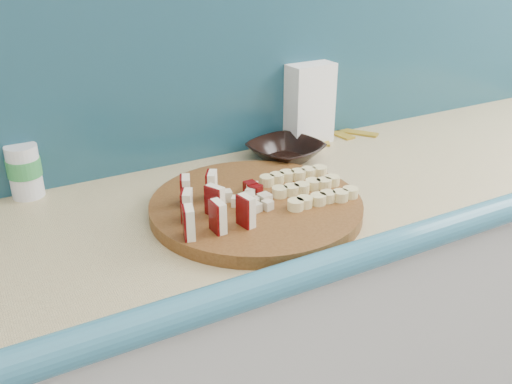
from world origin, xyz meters
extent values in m
cube|color=beige|center=(0.10, 1.50, 0.44)|extent=(2.20, 0.60, 0.88)
cube|color=tan|center=(0.10, 1.50, 0.90)|extent=(2.20, 0.60, 0.03)
cube|color=teal|center=(0.10, 1.20, 0.90)|extent=(2.20, 0.06, 0.03)
cube|color=teal|center=(0.10, 1.79, 1.16)|extent=(2.20, 0.02, 0.50)
cylinder|color=#4F2A11|center=(-0.06, 1.44, 0.92)|extent=(0.48, 0.48, 0.03)
cube|color=#FDEECA|center=(-0.24, 1.37, 0.97)|extent=(0.02, 0.04, 0.06)
cube|color=#4F0506|center=(-0.25, 1.37, 0.97)|extent=(0.01, 0.04, 0.06)
cube|color=#FDEECA|center=(-0.22, 1.43, 0.97)|extent=(0.02, 0.04, 0.06)
cube|color=#4F0506|center=(-0.23, 1.43, 0.97)|extent=(0.01, 0.04, 0.06)
cube|color=#FDEECA|center=(-0.20, 1.50, 0.97)|extent=(0.02, 0.04, 0.06)
cube|color=#4F0506|center=(-0.21, 1.50, 0.97)|extent=(0.01, 0.04, 0.06)
cube|color=#FDEECA|center=(-0.19, 1.36, 0.97)|extent=(0.02, 0.04, 0.06)
cube|color=#4F0506|center=(-0.20, 1.37, 0.97)|extent=(0.01, 0.04, 0.06)
cube|color=#FDEECA|center=(-0.16, 1.43, 0.97)|extent=(0.02, 0.04, 0.06)
cube|color=#4F0506|center=(-0.17, 1.43, 0.97)|extent=(0.01, 0.04, 0.06)
cube|color=#FDEECA|center=(-0.14, 1.49, 0.97)|extent=(0.02, 0.04, 0.06)
cube|color=#4F0506|center=(-0.15, 1.49, 0.97)|extent=(0.01, 0.04, 0.06)
cube|color=#FDEECA|center=(-0.13, 1.36, 0.97)|extent=(0.02, 0.04, 0.06)
cube|color=#4F0506|center=(-0.14, 1.36, 0.97)|extent=(0.01, 0.04, 0.06)
cube|color=beige|center=(-0.08, 1.45, 0.95)|extent=(0.02, 0.02, 0.02)
cube|color=beige|center=(-0.07, 1.45, 0.95)|extent=(0.02, 0.02, 0.02)
cube|color=#4F0506|center=(-0.07, 1.47, 0.95)|extent=(0.02, 0.02, 0.02)
cube|color=beige|center=(-0.09, 1.46, 0.95)|extent=(0.02, 0.02, 0.02)
cube|color=beige|center=(-0.09, 1.47, 0.95)|extent=(0.02, 0.02, 0.02)
cube|color=beige|center=(-0.11, 1.47, 0.95)|extent=(0.02, 0.02, 0.02)
cube|color=beige|center=(-0.10, 1.45, 0.95)|extent=(0.02, 0.02, 0.02)
cube|color=beige|center=(-0.11, 1.45, 0.95)|extent=(0.02, 0.02, 0.02)
cube|color=#4F0506|center=(-0.12, 1.43, 0.95)|extent=(0.02, 0.02, 0.02)
cube|color=beige|center=(-0.10, 1.43, 0.95)|extent=(0.02, 0.02, 0.02)
cube|color=beige|center=(-0.10, 1.42, 0.95)|extent=(0.02, 0.02, 0.02)
cube|color=beige|center=(-0.09, 1.44, 0.95)|extent=(0.02, 0.02, 0.02)
cube|color=beige|center=(-0.08, 1.43, 0.95)|extent=(0.02, 0.02, 0.02)
cube|color=beige|center=(-0.07, 1.43, 0.95)|extent=(0.02, 0.02, 0.02)
cylinder|color=beige|center=(-0.01, 1.37, 0.95)|extent=(0.03, 0.03, 0.02)
cylinder|color=beige|center=(0.01, 1.37, 0.95)|extent=(0.03, 0.03, 0.02)
cylinder|color=beige|center=(0.04, 1.37, 0.95)|extent=(0.03, 0.03, 0.02)
cylinder|color=beige|center=(0.07, 1.37, 0.95)|extent=(0.03, 0.03, 0.02)
cylinder|color=beige|center=(0.09, 1.37, 0.95)|extent=(0.03, 0.03, 0.02)
cylinder|color=beige|center=(0.12, 1.36, 0.95)|extent=(0.03, 0.03, 0.02)
cylinder|color=beige|center=(-0.01, 1.44, 0.95)|extent=(0.03, 0.03, 0.02)
cylinder|color=beige|center=(0.02, 1.44, 0.95)|extent=(0.03, 0.03, 0.02)
cylinder|color=beige|center=(0.04, 1.44, 0.95)|extent=(0.03, 0.03, 0.02)
cylinder|color=beige|center=(0.07, 1.43, 0.95)|extent=(0.03, 0.03, 0.02)
cylinder|color=beige|center=(0.10, 1.43, 0.95)|extent=(0.03, 0.03, 0.02)
cylinder|color=beige|center=(0.12, 1.43, 0.95)|extent=(0.03, 0.03, 0.02)
cylinder|color=beige|center=(0.00, 1.51, 0.95)|extent=(0.03, 0.03, 0.02)
cylinder|color=beige|center=(0.02, 1.50, 0.95)|extent=(0.03, 0.03, 0.02)
cylinder|color=beige|center=(0.05, 1.50, 0.95)|extent=(0.03, 0.03, 0.02)
cylinder|color=beige|center=(0.08, 1.50, 0.95)|extent=(0.03, 0.03, 0.02)
cylinder|color=beige|center=(0.10, 1.50, 0.95)|extent=(0.03, 0.03, 0.02)
cylinder|color=beige|center=(0.13, 1.50, 0.95)|extent=(0.03, 0.03, 0.02)
imported|color=black|center=(0.15, 1.67, 0.93)|extent=(0.22, 0.22, 0.04)
cube|color=white|center=(0.27, 1.76, 1.02)|extent=(0.13, 0.10, 0.22)
cylinder|color=white|center=(-0.47, 1.76, 0.97)|extent=(0.07, 0.07, 0.12)
cylinder|color=green|center=(-0.47, 1.76, 0.98)|extent=(0.07, 0.07, 0.04)
cube|color=#B38E22|center=(0.32, 1.76, 0.91)|extent=(0.10, 0.14, 0.01)
cube|color=#B38E22|center=(0.38, 1.78, 0.91)|extent=(0.05, 0.15, 0.01)
cube|color=#B38E22|center=(0.43, 1.75, 0.91)|extent=(0.11, 0.14, 0.01)
camera|label=1|loc=(-0.58, 0.51, 1.46)|focal=40.00mm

